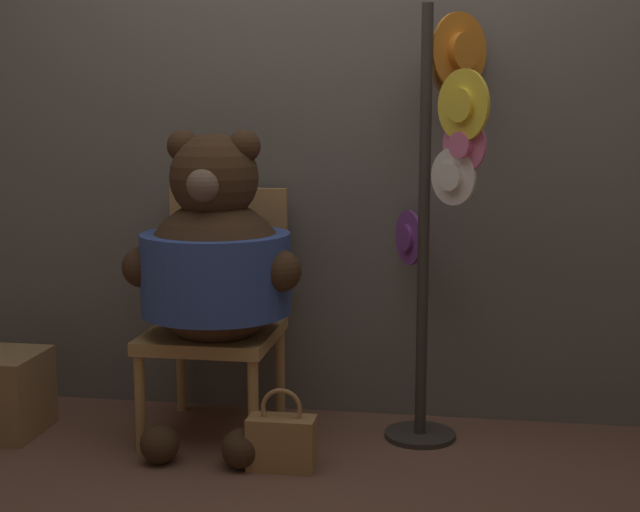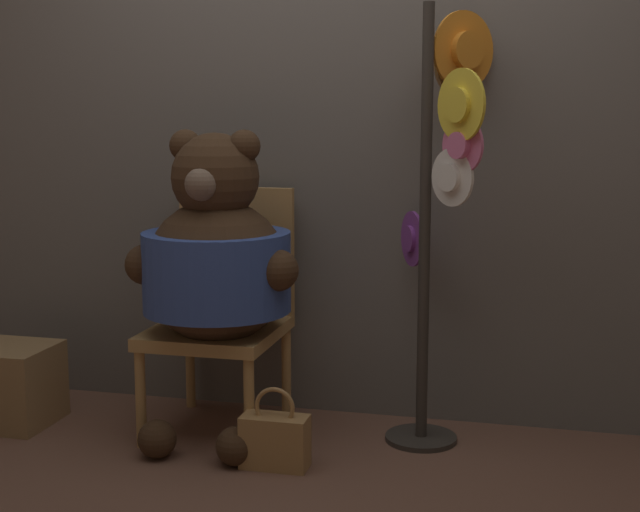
{
  "view_description": "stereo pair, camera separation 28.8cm",
  "coord_description": "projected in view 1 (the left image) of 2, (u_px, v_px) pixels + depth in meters",
  "views": [
    {
      "loc": [
        0.52,
        -3.11,
        1.26
      ],
      "look_at": [
        -0.01,
        0.2,
        0.73
      ],
      "focal_mm": 50.0,
      "sensor_mm": 36.0,
      "label": 1
    },
    {
      "loc": [
        0.8,
        -3.05,
        1.26
      ],
      "look_at": [
        -0.01,
        0.2,
        0.73
      ],
      "focal_mm": 50.0,
      "sensor_mm": 36.0,
      "label": 2
    }
  ],
  "objects": [
    {
      "name": "teddy_bear",
      "position": [
        215.0,
        263.0,
        3.37
      ],
      "size": [
        0.69,
        0.61,
        1.21
      ],
      "color": "#3D2819",
      "rests_on": "ground_plane"
    },
    {
      "name": "hat_display_rack",
      "position": [
        440.0,
        179.0,
        3.37
      ],
      "size": [
        0.37,
        0.55,
        1.67
      ],
      "color": "#332D28",
      "rests_on": "ground_plane"
    },
    {
      "name": "wooden_crate",
      "position": [
        1.0,
        393.0,
        3.55
      ],
      "size": [
        0.33,
        0.33,
        0.33
      ],
      "color": "#937047",
      "rests_on": "ground_plane"
    },
    {
      "name": "wall_back",
      "position": [
        336.0,
        118.0,
        3.69
      ],
      "size": [
        8.0,
        0.1,
        2.5
      ],
      "color": "#66605B",
      "rests_on": "ground_plane"
    },
    {
      "name": "chair",
      "position": [
        219.0,
        308.0,
        3.59
      ],
      "size": [
        0.49,
        0.56,
        0.96
      ],
      "color": "#B2844C",
      "rests_on": "ground_plane"
    },
    {
      "name": "ground_plane",
      "position": [
        314.0,
        458.0,
        3.31
      ],
      "size": [
        14.0,
        14.0,
        0.0
      ],
      "primitive_type": "plane",
      "color": "brown"
    },
    {
      "name": "handbag_on_ground",
      "position": [
        282.0,
        441.0,
        3.2
      ],
      "size": [
        0.24,
        0.12,
        0.3
      ],
      "color": "#A87A47",
      "rests_on": "ground_plane"
    }
  ]
}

